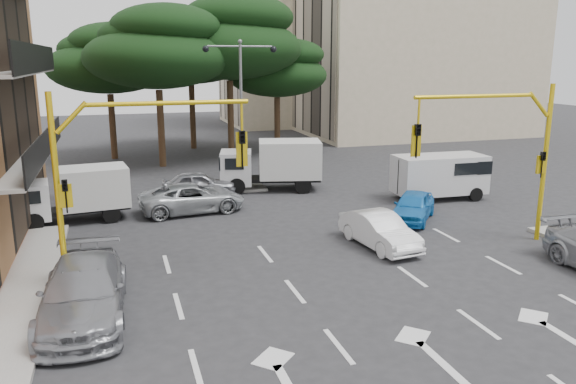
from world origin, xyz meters
The scene contains 20 objects.
ground centered at (0.00, 0.00, 0.00)m, with size 120.00×120.00×0.00m, color #28282B.
median_strip centered at (0.00, 16.00, 0.07)m, with size 1.40×6.00×0.15m, color gray.
apartment_beige_near centered at (19.95, 32.00, 9.35)m, with size 20.20×12.15×18.70m.
apartment_beige_far centered at (12.95, 44.00, 8.35)m, with size 16.20×12.15×16.70m.
pine_left_near centered at (-3.94, 21.96, 7.60)m, with size 9.15×9.15×10.23m.
pine_center centered at (1.06, 23.96, 8.30)m, with size 9.98×9.98×11.16m.
pine_left_far centered at (-6.94, 25.96, 6.91)m, with size 8.32×8.32×9.30m.
pine_right centered at (5.06, 25.96, 6.22)m, with size 7.49×7.49×8.37m.
pine_back centered at (-0.94, 28.96, 7.60)m, with size 9.15×9.15×10.23m.
signal_mast_right centered at (6.80, 1.99, 3.88)m, with size 5.79×0.37×6.00m.
signal_mast_left centered at (-6.80, 1.99, 3.88)m, with size 5.79×0.37×6.00m.
street_lamp_center centered at (0.00, 16.00, 5.43)m, with size 4.16×0.36×7.77m.
car_white_hatch centered at (2.30, 3.02, 0.64)m, with size 1.36×3.90×1.29m, color white.
car_blue_compact centered at (5.31, 5.84, 0.63)m, with size 1.49×3.69×1.26m, color blue.
car_silver_wagon centered at (-8.00, -0.04, 0.77)m, with size 2.17×5.33×1.55m, color gray.
car_silver_cross_a centered at (-3.70, 10.03, 0.67)m, with size 2.21×4.80×1.33m, color #A5A9AD.
car_silver_cross_b centered at (-2.97, 13.00, 0.64)m, with size 1.51×3.77×1.28m, color gray.
van_white centered at (8.50, 8.91, 1.13)m, with size 2.04×4.52×2.26m, color silver, non-canonical shape.
box_truck_a centered at (-8.78, 10.00, 1.17)m, with size 1.99×4.74×2.33m, color silver, non-canonical shape.
box_truck_b centered at (1.00, 13.32, 1.33)m, with size 2.27×5.40×2.65m, color silver, non-canonical shape.
Camera 1 is at (-6.90, -15.10, 6.88)m, focal length 35.00 mm.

